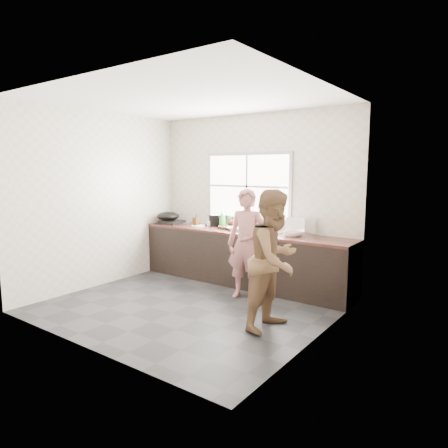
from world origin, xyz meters
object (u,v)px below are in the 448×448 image
Objects in this scene: black_pot at (217,220)px; plate_food at (198,226)px; bottle_green at (222,219)px; pot_lid_right at (200,224)px; woman at (247,248)px; bowl_mince at (234,229)px; bowl_crabs at (292,234)px; glass_jar at (209,223)px; person_side at (275,260)px; cutting_board at (230,227)px; bottle_brown_tall at (196,220)px; dish_rack at (301,226)px; wok at (168,216)px; pot_lid_left at (184,222)px; bottle_brown_short at (232,222)px; burner at (172,222)px; bowl_held at (260,230)px.

plate_food is (-0.20, -0.26, -0.09)m from black_pot.
bottle_green is 0.52m from pot_lid_right.
pot_lid_right is at bearing 141.53° from woman.
woman is at bearing -41.53° from bowl_mince.
glass_jar reaches higher than bowl_crabs.
plate_food is 0.85× the size of pot_lid_right.
person_side is 2.13m from cutting_board.
dish_rack is at bearing 5.25° from bottle_brown_tall.
wok is at bearing -173.86° from bottle_brown_tall.
woman is 5.82× the size of pot_lid_left.
dish_rack is 1.44× the size of pot_lid_left.
bowl_crabs is 1.19× the size of bottle_brown_short.
burner is (-1.15, -0.25, -0.06)m from bottle_brown_short.
black_pot is at bearing 56.80° from person_side.
pot_lid_right is (-2.27, 1.44, 0.06)m from person_side.
bowl_mince is at bearing -26.49° from bottle_green.
bowl_mince is 0.62m from black_pot.
bottle_green is at bearing 153.51° from bowl_mince.
bowl_crabs is at bearing 22.46° from person_side.
bowl_held is 0.79× the size of black_pot.
wok is (-1.41, -0.03, 0.11)m from bowl_mince.
wok reaches higher than glass_jar.
dish_rack is at bearing 13.54° from bowl_held.
plate_food is at bearing -19.84° from bottle_brown_tall.
bowl_mince is at bearing -1.13° from burner.
plate_food is 1.82m from dish_rack.
bowl_held is at bearing -17.65° from bottle_brown_short.
woman is at bearing -21.57° from plate_food.
glass_jar reaches higher than bowl_mince.
bottle_brown_short is at bearing 25.92° from plate_food.
cutting_board is at bearing 53.25° from person_side.
cutting_board is 1.42× the size of pot_lid_right.
bowl_held is 1.09m from glass_jar.
cutting_board is at bearing 138.74° from bowl_mince.
dish_rack is at bearing 1.78° from glass_jar.
person_side is 1.88m from bowl_mince.
woman is at bearing -28.88° from glass_jar.
pot_lid_right is (-0.86, 0.21, -0.02)m from bowl_mince.
pot_lid_left is (-1.83, 0.73, 0.14)m from woman.
bottle_green reaches higher than black_pot.
bottle_brown_short is at bearing -167.00° from dish_rack.
dish_rack is 2.31m from pot_lid_left.
person_side is 7.67× the size of bowl_held.
bowl_crabs is 0.55× the size of dish_rack.
glass_jar is at bearing -162.07° from dish_rack.
bottle_brown_tall is at bearing -136.40° from black_pot.
woman is 1.18m from bottle_green.
burner is at bearing 51.88° from wok.
glass_jar is 0.32× the size of pot_lid_right.
bottle_green is 1.53× the size of bottle_brown_tall.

